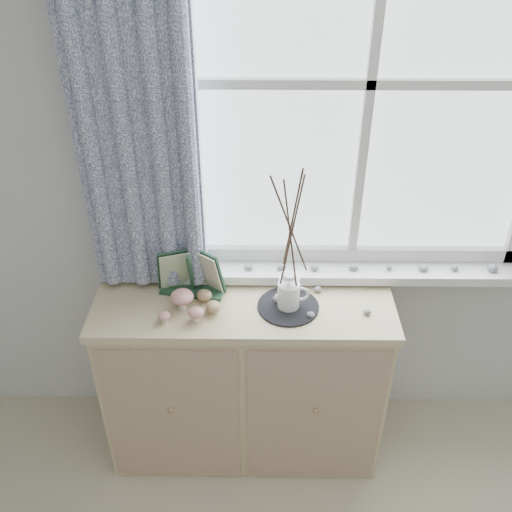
# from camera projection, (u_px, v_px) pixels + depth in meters

# --- Properties ---
(sideboard) EXTENTS (1.20, 0.45, 0.85)m
(sideboard) POSITION_uv_depth(u_px,v_px,m) (245.00, 376.00, 2.51)
(sideboard) COLOR beige
(sideboard) RESTS_ON ground
(botanical_book) EXTENTS (0.31, 0.18, 0.21)m
(botanical_book) POSITION_uv_depth(u_px,v_px,m) (191.00, 275.00, 2.24)
(botanical_book) COLOR #20442E
(botanical_book) RESTS_ON sideboard
(toadstool_cluster) EXTENTS (0.18, 0.15, 0.09)m
(toadstool_cluster) POSITION_uv_depth(u_px,v_px,m) (183.00, 303.00, 2.18)
(toadstool_cluster) COLOR silver
(toadstool_cluster) RESTS_ON sideboard
(wooden_eggs) EXTENTS (0.10, 0.12, 0.07)m
(wooden_eggs) POSITION_uv_depth(u_px,v_px,m) (208.00, 301.00, 2.23)
(wooden_eggs) COLOR tan
(wooden_eggs) RESTS_ON sideboard
(songbird_figurine) EXTENTS (0.12, 0.06, 0.06)m
(songbird_figurine) POSITION_uv_depth(u_px,v_px,m) (284.00, 298.00, 2.24)
(songbird_figurine) COLOR silver
(songbird_figurine) RESTS_ON sideboard
(crocheted_doily) EXTENTS (0.24, 0.24, 0.01)m
(crocheted_doily) POSITION_uv_depth(u_px,v_px,m) (288.00, 306.00, 2.24)
(crocheted_doily) COLOR black
(crocheted_doily) RESTS_ON sideboard
(twig_pitcher) EXTENTS (0.24, 0.24, 0.66)m
(twig_pitcher) POSITION_uv_depth(u_px,v_px,m) (291.00, 225.00, 2.03)
(twig_pitcher) COLOR white
(twig_pitcher) RESTS_ON crocheted_doily
(sideboard_pebbles) EXTENTS (0.33, 0.23, 0.02)m
(sideboard_pebbles) POSITION_uv_depth(u_px,v_px,m) (320.00, 299.00, 2.26)
(sideboard_pebbles) COLOR gray
(sideboard_pebbles) RESTS_ON sideboard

